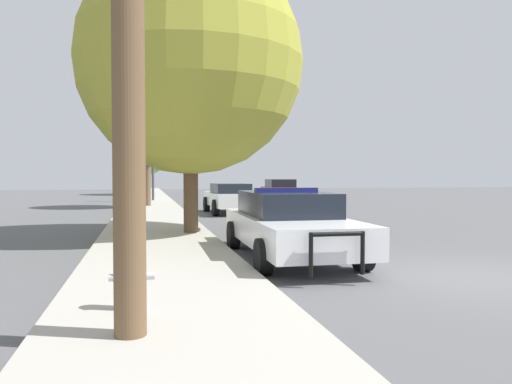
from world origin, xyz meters
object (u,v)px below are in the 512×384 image
at_px(police_car, 289,223).
at_px(tree_sidewalk_mid, 147,111).
at_px(car_background_oncoming, 281,191).
at_px(traffic_light, 174,139).
at_px(car_background_midblock, 230,197).
at_px(tree_sidewalk_far, 144,150).
at_px(fire_hydrant, 132,274).
at_px(tree_sidewalk_near, 190,62).

distance_m(police_car, tree_sidewalk_mid, 17.54).
xyz_separation_m(police_car, car_background_oncoming, (5.12, 18.98, 0.06)).
relative_size(police_car, tree_sidewalk_mid, 0.77).
relative_size(traffic_light, car_background_midblock, 1.28).
xyz_separation_m(car_background_midblock, tree_sidewalk_mid, (-3.59, 4.54, 4.35)).
relative_size(tree_sidewalk_far, tree_sidewalk_mid, 0.88).
bearing_deg(tree_sidewalk_far, fire_hydrant, -90.37).
bearing_deg(tree_sidewalk_near, car_background_midblock, 72.99).
xyz_separation_m(tree_sidewalk_far, tree_sidewalk_mid, (0.11, -18.06, 1.12)).
height_order(car_background_midblock, tree_sidewalk_far, tree_sidewalk_far).
bearing_deg(tree_sidewalk_near, car_background_oncoming, 65.58).
bearing_deg(police_car, traffic_light, -86.44).
relative_size(car_background_oncoming, tree_sidewalk_far, 0.73).
bearing_deg(car_background_midblock, police_car, -94.87).
bearing_deg(tree_sidewalk_far, police_car, -85.31).
xyz_separation_m(fire_hydrant, car_background_midblock, (3.95, 16.12, 0.18)).
relative_size(traffic_light, tree_sidewalk_mid, 0.81).
relative_size(fire_hydrant, car_background_midblock, 0.18).
xyz_separation_m(fire_hydrant, car_background_oncoming, (8.23, 22.87, 0.24)).
xyz_separation_m(car_background_oncoming, tree_sidewalk_far, (-7.98, 15.85, 3.18)).
distance_m(fire_hydrant, car_background_midblock, 16.60).
bearing_deg(police_car, fire_hydrant, 52.34).
height_order(fire_hydrant, tree_sidewalk_mid, tree_sidewalk_mid).
xyz_separation_m(car_background_midblock, tree_sidewalk_near, (-2.51, -8.20, 4.14)).
xyz_separation_m(car_background_oncoming, tree_sidewalk_mid, (-7.87, -2.21, 4.30)).
distance_m(traffic_light, tree_sidewalk_far, 12.46).
height_order(police_car, fire_hydrant, police_car).
height_order(fire_hydrant, tree_sidewalk_near, tree_sidewalk_near).
height_order(police_car, car_background_oncoming, car_background_oncoming).
height_order(car_background_oncoming, tree_sidewalk_mid, tree_sidewalk_mid).
bearing_deg(car_background_oncoming, tree_sidewalk_mid, 19.27).
bearing_deg(police_car, tree_sidewalk_near, -66.57).
height_order(traffic_light, tree_sidewalk_far, tree_sidewalk_far).
bearing_deg(fire_hydrant, tree_sidewalk_mid, 88.99).
height_order(fire_hydrant, traffic_light, traffic_light).
bearing_deg(car_background_midblock, tree_sidewalk_far, 98.36).
bearing_deg(traffic_light, tree_sidewalk_mid, -106.62).
xyz_separation_m(car_background_midblock, car_background_oncoming, (4.28, 6.76, 0.05)).
distance_m(fire_hydrant, tree_sidewalk_far, 38.87).
xyz_separation_m(fire_hydrant, tree_sidewalk_near, (1.44, 7.92, 4.32)).
height_order(police_car, tree_sidewalk_far, tree_sidewalk_far).
xyz_separation_m(traffic_light, tree_sidewalk_far, (-1.83, 12.32, -0.11)).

